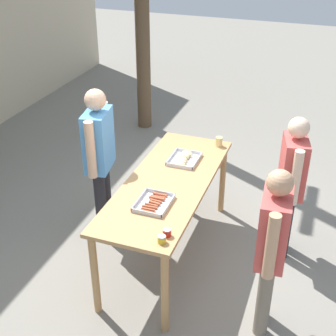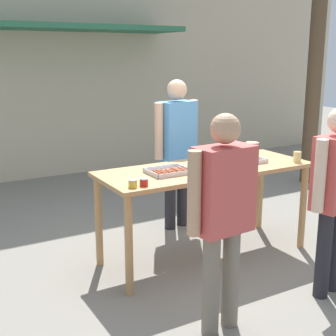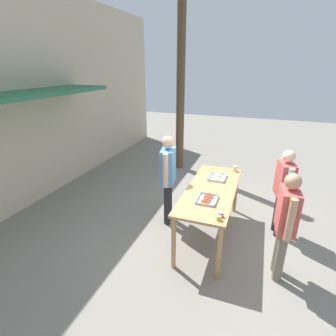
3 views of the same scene
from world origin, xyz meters
name	(u,v)px [view 3 (image 3 of 3)]	position (x,y,z in m)	size (l,w,h in m)	color
ground_plane	(208,234)	(0.00, 0.00, 0.00)	(24.00, 24.00, 0.00)	gray
building_facade_back	(19,99)	(0.00, 3.98, 2.26)	(12.00, 1.11, 4.50)	beige
serving_table	(211,194)	(0.00, 0.00, 0.82)	(2.14, 0.80, 0.93)	tan
food_tray_sausages	(207,200)	(-0.44, -0.02, 0.95)	(0.37, 0.30, 0.04)	silver
food_tray_buns	(217,177)	(0.46, -0.02, 0.96)	(0.37, 0.30, 0.06)	silver
condiment_jar_mustard	(219,218)	(-0.94, -0.29, 0.97)	(0.07, 0.07, 0.07)	gold
condiment_jar_ketchup	(221,214)	(-0.84, -0.30, 0.97)	(0.07, 0.07, 0.07)	#B22319
beer_cup	(235,169)	(0.93, -0.28, 0.99)	(0.08, 0.08, 0.11)	#DBC67A
person_server_behind_table	(168,173)	(0.18, 0.86, 1.03)	(0.62, 0.31, 1.74)	#232328
person_customer_holding_hotdog	(286,219)	(-0.64, -1.14, 0.96)	(0.61, 0.27, 1.62)	#756B5B
person_customer_with_cup	(284,186)	(0.48, -1.16, 0.95)	(0.59, 0.31, 1.60)	#232328
utility_pole	(181,69)	(3.06, 1.54, 2.78)	(1.10, 0.23, 5.42)	brown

